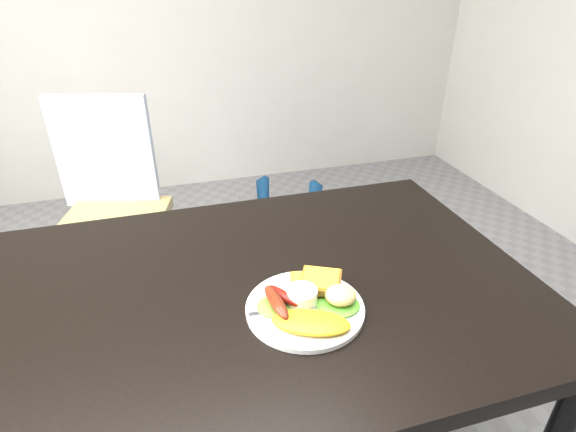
{
  "coord_description": "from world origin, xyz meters",
  "views": [
    {
      "loc": [
        -0.15,
        -0.76,
        1.35
      ],
      "look_at": [
        0.07,
        0.01,
        0.9
      ],
      "focal_mm": 28.0,
      "sensor_mm": 36.0,
      "label": 1
    }
  ],
  "objects_px": {
    "dining_table": "(258,292)",
    "person": "(273,139)",
    "dining_chair": "(113,223)",
    "plate": "(305,308)"
  },
  "relations": [
    {
      "from": "dining_table",
      "to": "person",
      "type": "distance_m",
      "value": 0.77
    },
    {
      "from": "dining_chair",
      "to": "person",
      "type": "relative_size",
      "value": 0.24
    },
    {
      "from": "dining_chair",
      "to": "plate",
      "type": "relative_size",
      "value": 1.68
    },
    {
      "from": "person",
      "to": "plate",
      "type": "height_order",
      "value": "person"
    },
    {
      "from": "dining_chair",
      "to": "plate",
      "type": "height_order",
      "value": "plate"
    },
    {
      "from": "dining_table",
      "to": "plate",
      "type": "distance_m",
      "value": 0.13
    },
    {
      "from": "dining_chair",
      "to": "plate",
      "type": "distance_m",
      "value": 1.18
    },
    {
      "from": "plate",
      "to": "dining_table",
      "type": "bearing_deg",
      "value": 123.31
    },
    {
      "from": "dining_chair",
      "to": "person",
      "type": "xyz_separation_m",
      "value": [
        0.61,
        -0.21,
        0.36
      ]
    },
    {
      "from": "dining_table",
      "to": "dining_chair",
      "type": "height_order",
      "value": "dining_table"
    }
  ]
}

